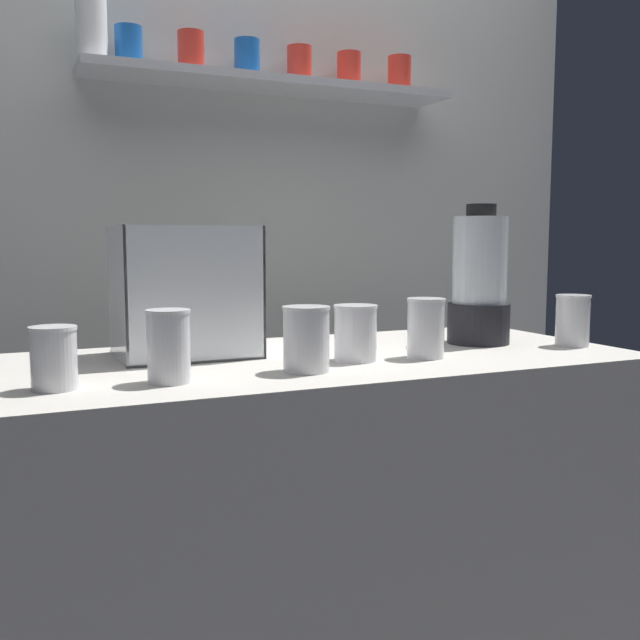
{
  "coord_description": "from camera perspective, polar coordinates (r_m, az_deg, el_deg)",
  "views": [
    {
      "loc": [
        -0.64,
        -1.43,
        1.16
      ],
      "look_at": [
        0.0,
        0.0,
        0.98
      ],
      "focal_mm": 40.18,
      "sensor_mm": 36.0,
      "label": 1
    }
  ],
  "objects": [
    {
      "name": "back_wall_unit",
      "position": [
        2.29,
        -7.8,
        9.08
      ],
      "size": [
        2.6,
        0.24,
        2.5
      ],
      "color": "silver",
      "rests_on": "ground_plane"
    },
    {
      "name": "juice_cup_mango_far_right",
      "position": [
        1.57,
        8.42,
        -0.9
      ],
      "size": [
        0.08,
        0.08,
        0.13
      ],
      "color": "white",
      "rests_on": "counter"
    },
    {
      "name": "juice_cup_pomegranate_left",
      "position": [
        1.31,
        -11.96,
        -2.38
      ],
      "size": [
        0.08,
        0.08,
        0.13
      ],
      "color": "white",
      "rests_on": "counter"
    },
    {
      "name": "juice_cup_pomegranate_right",
      "position": [
        1.52,
        2.84,
        -1.35
      ],
      "size": [
        0.09,
        0.09,
        0.12
      ],
      "color": "white",
      "rests_on": "counter"
    },
    {
      "name": "juice_cup_orange_far_left",
      "position": [
        1.31,
        -20.42,
        -3.04
      ],
      "size": [
        0.08,
        0.08,
        0.11
      ],
      "color": "white",
      "rests_on": "counter"
    },
    {
      "name": "juice_cup_beet_middle",
      "position": [
        1.39,
        -1.1,
        -1.88
      ],
      "size": [
        0.09,
        0.09,
        0.13
      ],
      "color": "white",
      "rests_on": "counter"
    },
    {
      "name": "juice_cup_pomegranate_rightmost",
      "position": [
        1.84,
        19.47,
        -0.24
      ],
      "size": [
        0.08,
        0.08,
        0.12
      ],
      "color": "white",
      "rests_on": "counter"
    },
    {
      "name": "carrot_display_bin",
      "position": [
        1.61,
        -10.93,
        0.21
      ],
      "size": [
        0.3,
        0.24,
        0.29
      ],
      "color": "white",
      "rests_on": "counter"
    },
    {
      "name": "counter",
      "position": [
        1.72,
        0.0,
        -17.82
      ],
      "size": [
        1.4,
        0.64,
        0.9
      ],
      "primitive_type": "cube",
      "color": "beige",
      "rests_on": "ground_plane"
    },
    {
      "name": "blender_pitcher",
      "position": [
        1.81,
        12.58,
        2.84
      ],
      "size": [
        0.15,
        0.15,
        0.34
      ],
      "color": "black",
      "rests_on": "counter"
    }
  ]
}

